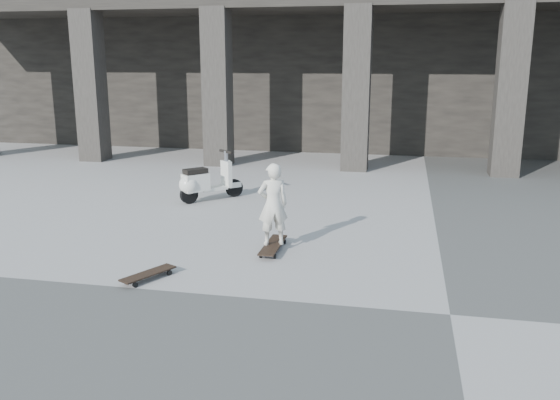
% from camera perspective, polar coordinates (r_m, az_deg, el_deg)
% --- Properties ---
extents(ground, '(90.00, 90.00, 0.00)m').
position_cam_1_polar(ground, '(6.94, 16.07, -10.56)').
color(ground, '#464644').
rests_on(ground, ground).
extents(colonnade, '(28.00, 8.82, 6.00)m').
position_cam_1_polar(colonnade, '(20.11, 13.97, 13.94)').
color(colonnade, black).
rests_on(colonnade, ground).
extents(longboard, '(0.24, 0.99, 0.10)m').
position_cam_1_polar(longboard, '(8.73, -0.67, -4.40)').
color(longboard, black).
rests_on(longboard, ground).
extents(skateboard_spare, '(0.53, 0.79, 0.09)m').
position_cam_1_polar(skateboard_spare, '(7.82, -12.56, -7.00)').
color(skateboard_spare, black).
rests_on(skateboard_spare, ground).
extents(child, '(0.52, 0.44, 1.21)m').
position_cam_1_polar(child, '(8.56, -0.69, -0.42)').
color(child, silver).
rests_on(child, longboard).
extents(scooter, '(1.04, 1.10, 0.97)m').
position_cam_1_polar(scooter, '(11.70, -7.60, 1.67)').
color(scooter, black).
rests_on(scooter, ground).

